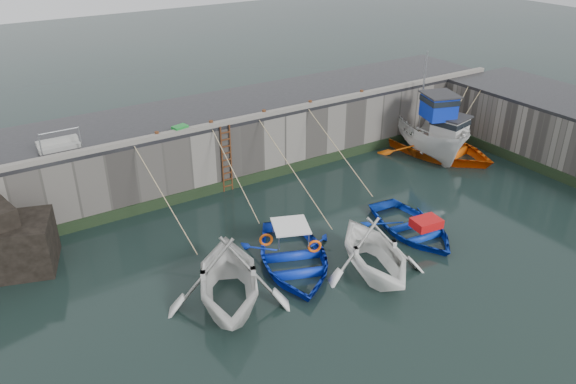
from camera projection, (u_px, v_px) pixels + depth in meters
ground at (408, 285)px, 19.72m from camera, size 120.00×120.00×0.00m
quay_back at (239, 135)px, 28.42m from camera, size 30.00×5.00×3.00m
road_back at (238, 105)px, 27.70m from camera, size 30.00×5.00×0.16m
kerb_back at (261, 115)px, 25.85m from camera, size 30.00×0.30×0.20m
algae_back at (265, 175)px, 27.08m from camera, size 30.00×0.08×0.50m
algae_right at (555, 174)px, 27.19m from camera, size 0.08×15.00×0.50m
ladder at (227, 159)px, 25.48m from camera, size 0.51×0.08×3.20m
boat_near_white at (229, 302)px, 18.85m from camera, size 6.03×6.37×2.65m
boat_near_white_rope at (173, 236)px, 22.61m from camera, size 0.04×5.64×3.10m
boat_near_blue at (293, 264)px, 20.84m from camera, size 5.37×6.22×1.08m
boat_near_blue_rope at (235, 213)px, 24.32m from camera, size 0.04×5.01×3.10m
boat_near_blacktrim at (373, 271)px, 20.44m from camera, size 4.95×5.40×2.40m
boat_near_blacktrim_rope at (290, 209)px, 24.65m from camera, size 0.04×6.73×3.10m
boat_near_navy at (412, 232)px, 22.91m from camera, size 3.77×4.92×0.95m
boat_near_navy_rope at (338, 186)px, 26.64m from camera, size 0.04×5.57×3.10m
boat_far_white at (430, 134)px, 29.75m from camera, size 4.29×6.91×5.50m
boat_far_orange at (437, 146)px, 29.87m from camera, size 5.96×7.36×4.35m
fish_crate at (180, 129)px, 24.10m from camera, size 0.71×0.55×0.29m
railing at (58, 144)px, 22.45m from camera, size 1.60×1.05×1.00m
bollard_a at (157, 135)px, 23.52m from camera, size 0.18×0.18×0.28m
bollard_b at (211, 124)px, 24.71m from camera, size 0.18×0.18×0.28m
bollard_c at (264, 113)px, 26.00m from camera, size 0.18×0.18×0.28m
bollard_d at (310, 103)px, 27.24m from camera, size 0.18×0.18×0.28m
bollard_e at (362, 93)px, 28.77m from camera, size 0.18×0.18×0.28m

